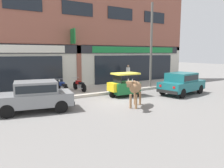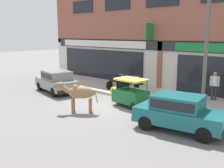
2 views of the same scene
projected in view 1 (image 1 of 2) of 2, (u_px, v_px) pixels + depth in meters
ground_plane at (121, 102)px, 12.53m from camera, size 90.00×90.00×0.00m
sidewalk at (89, 90)px, 15.83m from camera, size 19.00×3.55×0.18m
shop_building at (77, 26)px, 16.85m from camera, size 23.00×1.40×10.14m
cow at (135, 88)px, 11.19m from camera, size 1.82×1.50×1.61m
car_0 at (35, 95)px, 10.37m from camera, size 3.80×2.23×1.46m
car_1 at (182, 82)px, 14.69m from camera, size 3.78×2.16×1.46m
auto_rickshaw at (124, 86)px, 13.97m from camera, size 2.02×1.24×1.52m
motorcycle_0 at (63, 87)px, 14.32m from camera, size 0.52×1.81×0.88m
motorcycle_1 at (79, 85)px, 15.11m from camera, size 0.52×1.81×0.88m
pedestrian at (128, 72)px, 18.63m from camera, size 0.48×0.32×1.60m
utility_pole at (151, 46)px, 16.55m from camera, size 0.18×0.18×6.31m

